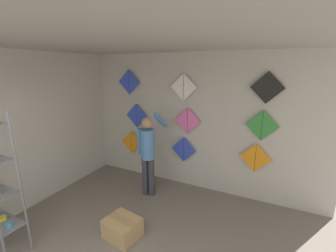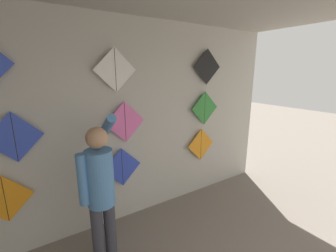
{
  "view_description": "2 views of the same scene",
  "coord_description": "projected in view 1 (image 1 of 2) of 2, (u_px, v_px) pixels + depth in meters",
  "views": [
    {
      "loc": [
        1.59,
        -0.62,
        2.52
      ],
      "look_at": [
        -0.32,
        3.3,
        1.36
      ],
      "focal_mm": 24.0,
      "sensor_mm": 36.0,
      "label": 1
    },
    {
      "loc": [
        -1.09,
        0.79,
        2.12
      ],
      "look_at": [
        0.53,
        3.3,
        1.38
      ],
      "focal_mm": 24.0,
      "sensor_mm": 36.0,
      "label": 2
    }
  ],
  "objects": [
    {
      "name": "back_panel",
      "position": [
        189.0,
        122.0,
        4.66
      ],
      "size": [
        5.39,
        0.06,
        2.8
      ],
      "primitive_type": "cube",
      "color": "#BCB7AD",
      "rests_on": "ground"
    },
    {
      "name": "left_panel",
      "position": [
        32.0,
        131.0,
        4.05
      ],
      "size": [
        0.06,
        4.4,
        2.8
      ],
      "primitive_type": "cube",
      "color": "#BCB7AD",
      "rests_on": "ground"
    },
    {
      "name": "ceiling_slab",
      "position": [
        137.0,
        41.0,
        2.7
      ],
      "size": [
        5.39,
        4.4,
        0.04
      ],
      "primitive_type": "cube",
      "color": "#A8A399"
    },
    {
      "name": "shopkeeper",
      "position": [
        148.0,
        149.0,
        4.36
      ],
      "size": [
        0.43,
        0.61,
        1.71
      ],
      "rotation": [
        0.0,
        0.0,
        0.09
      ],
      "color": "#383842",
      "rests_on": "ground"
    },
    {
      "name": "cardboard_box",
      "position": [
        122.0,
        228.0,
        3.41
      ],
      "size": [
        0.56,
        0.49,
        0.31
      ],
      "rotation": [
        0.0,
        0.0,
        -0.15
      ],
      "color": "tan",
      "rests_on": "ground"
    },
    {
      "name": "kite_0",
      "position": [
        131.0,
        142.0,
        5.33
      ],
      "size": [
        0.55,
        0.01,
        0.55
      ],
      "color": "orange"
    },
    {
      "name": "kite_1",
      "position": [
        183.0,
        149.0,
        4.75
      ],
      "size": [
        0.55,
        0.01,
        0.55
      ],
      "color": "blue"
    },
    {
      "name": "kite_2",
      "position": [
        255.0,
        158.0,
        4.13
      ],
      "size": [
        0.55,
        0.01,
        0.55
      ],
      "color": "orange"
    },
    {
      "name": "kite_3",
      "position": [
        137.0,
        116.0,
        5.09
      ],
      "size": [
        0.55,
        0.01,
        0.55
      ],
      "color": "blue"
    },
    {
      "name": "kite_4",
      "position": [
        187.0,
        121.0,
        4.56
      ],
      "size": [
        0.55,
        0.01,
        0.55
      ],
      "color": "pink"
    },
    {
      "name": "kite_5",
      "position": [
        262.0,
        126.0,
        3.95
      ],
      "size": [
        0.55,
        0.01,
        0.55
      ],
      "color": "#338C38"
    },
    {
      "name": "kite_6",
      "position": [
        129.0,
        82.0,
        4.97
      ],
      "size": [
        0.55,
        0.01,
        0.55
      ],
      "color": "blue"
    },
    {
      "name": "kite_7",
      "position": [
        184.0,
        87.0,
        4.43
      ],
      "size": [
        0.55,
        0.01,
        0.55
      ],
      "color": "white"
    },
    {
      "name": "kite_8",
      "position": [
        267.0,
        88.0,
        3.77
      ],
      "size": [
        0.55,
        0.01,
        0.55
      ],
      "color": "black"
    }
  ]
}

